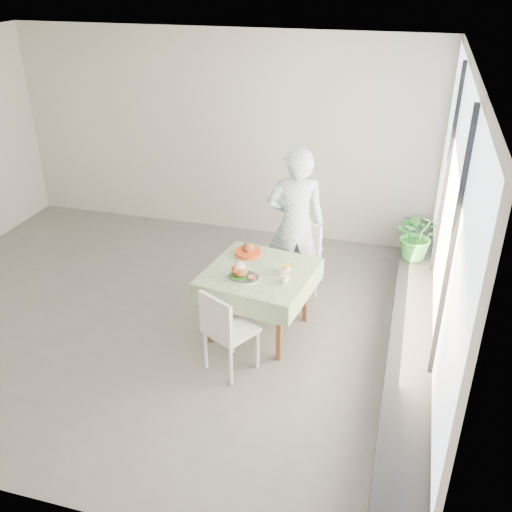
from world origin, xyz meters
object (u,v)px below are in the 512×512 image
(diner, at_px, (296,225))
(potted_plant, at_px, (418,235))
(chair_far, at_px, (294,275))
(cafe_table, at_px, (259,294))
(juice_cup_orange, at_px, (286,268))
(chair_near, at_px, (230,345))
(main_dish, at_px, (242,273))

(diner, bearing_deg, potted_plant, 178.36)
(chair_far, relative_size, diner, 0.51)
(cafe_table, relative_size, juice_cup_orange, 4.32)
(chair_near, bearing_deg, potted_plant, 49.08)
(chair_far, bearing_deg, diner, 109.09)
(chair_near, bearing_deg, diner, 79.42)
(juice_cup_orange, bearing_deg, cafe_table, -178.21)
(cafe_table, distance_m, chair_near, 0.72)
(main_dish, bearing_deg, diner, 73.24)
(chair_far, bearing_deg, cafe_table, -104.63)
(cafe_table, bearing_deg, diner, 77.55)
(main_dish, xyz_separation_m, juice_cup_orange, (0.40, 0.21, 0.01))
(cafe_table, distance_m, main_dish, 0.41)
(potted_plant, bearing_deg, main_dish, -139.99)
(diner, bearing_deg, cafe_table, 61.72)
(chair_far, bearing_deg, juice_cup_orange, -85.32)
(diner, xyz_separation_m, main_dish, (-0.32, -1.05, -0.11))
(cafe_table, bearing_deg, juice_cup_orange, 1.79)
(chair_near, distance_m, main_dish, 0.72)
(cafe_table, height_order, chair_near, chair_near)
(diner, relative_size, potted_plant, 3.08)
(cafe_table, xyz_separation_m, chair_near, (-0.10, -0.69, -0.19))
(chair_near, height_order, main_dish, main_dish)
(cafe_table, bearing_deg, main_dish, -122.78)
(main_dish, relative_size, juice_cup_orange, 1.26)
(diner, height_order, juice_cup_orange, diner)
(main_dish, bearing_deg, potted_plant, 40.01)
(chair_near, xyz_separation_m, diner, (0.29, 1.54, 0.64))
(chair_near, bearing_deg, cafe_table, 81.78)
(chair_near, bearing_deg, juice_cup_orange, 61.90)
(chair_far, height_order, potted_plant, potted_plant)
(cafe_table, height_order, chair_far, chair_far)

